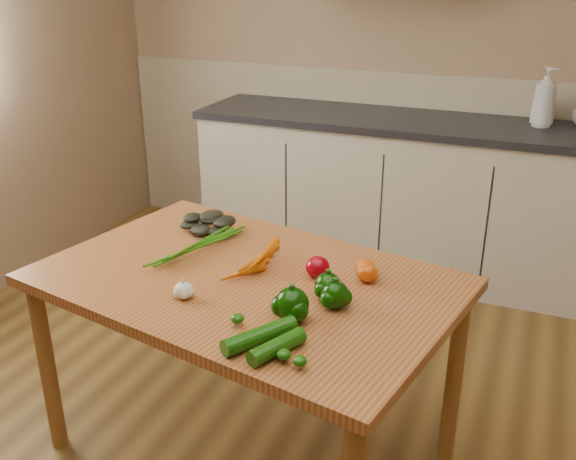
# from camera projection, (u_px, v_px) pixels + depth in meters

# --- Properties ---
(room) EXTENTS (4.04, 5.04, 2.64)m
(room) POSITION_uv_depth(u_px,v_px,m) (260.00, 148.00, 1.70)
(room) COLOR brown
(room) RESTS_ON ground
(counter_run) EXTENTS (2.84, 0.64, 1.14)m
(counter_run) POSITION_uv_depth(u_px,v_px,m) (444.00, 199.00, 3.64)
(counter_run) COLOR #BCB39D
(counter_run) RESTS_ON ground
(table) EXTENTS (1.51, 1.12, 0.73)m
(table) POSITION_uv_depth(u_px,v_px,m) (246.00, 298.00, 2.17)
(table) COLOR #AA6131
(table) RESTS_ON ground
(soap_bottle_a) EXTENTS (0.17, 0.17, 0.31)m
(soap_bottle_a) POSITION_uv_depth(u_px,v_px,m) (545.00, 97.00, 3.32)
(soap_bottle_a) COLOR silver
(soap_bottle_a) RESTS_ON counter_run
(soap_bottle_b) EXTENTS (0.09, 0.09, 0.17)m
(soap_bottle_b) POSITION_uv_depth(u_px,v_px,m) (540.00, 106.00, 3.43)
(soap_bottle_b) COLOR silver
(soap_bottle_b) RESTS_ON counter_run
(carrot_bunch) EXTENTS (0.29, 0.24, 0.07)m
(carrot_bunch) POSITION_uv_depth(u_px,v_px,m) (237.00, 255.00, 2.22)
(carrot_bunch) COLOR #CB5904
(carrot_bunch) RESTS_ON table
(leafy_greens) EXTENTS (0.19, 0.18, 0.10)m
(leafy_greens) POSITION_uv_depth(u_px,v_px,m) (210.00, 219.00, 2.49)
(leafy_greens) COLOR black
(leafy_greens) RESTS_ON table
(garlic_bulb) EXTENTS (0.06, 0.06, 0.05)m
(garlic_bulb) POSITION_uv_depth(u_px,v_px,m) (184.00, 291.00, 2.00)
(garlic_bulb) COLOR white
(garlic_bulb) RESTS_ON table
(pepper_a) EXTENTS (0.08, 0.08, 0.08)m
(pepper_a) POSITION_uv_depth(u_px,v_px,m) (328.00, 286.00, 1.99)
(pepper_a) COLOR #093202
(pepper_a) RESTS_ON table
(pepper_b) EXTENTS (0.09, 0.09, 0.09)m
(pepper_b) POSITION_uv_depth(u_px,v_px,m) (335.00, 295.00, 1.93)
(pepper_b) COLOR #093202
(pepper_b) RESTS_ON table
(pepper_c) EXTENTS (0.10, 0.10, 0.10)m
(pepper_c) POSITION_uv_depth(u_px,v_px,m) (292.00, 304.00, 1.87)
(pepper_c) COLOR #093202
(pepper_c) RESTS_ON table
(tomato_a) EXTENTS (0.08, 0.08, 0.07)m
(tomato_a) POSITION_uv_depth(u_px,v_px,m) (318.00, 267.00, 2.12)
(tomato_a) COLOR #8E020E
(tomato_a) RESTS_ON table
(tomato_b) EXTENTS (0.06, 0.06, 0.06)m
(tomato_b) POSITION_uv_depth(u_px,v_px,m) (366.00, 268.00, 2.14)
(tomato_b) COLOR #D54A05
(tomato_b) RESTS_ON table
(tomato_c) EXTENTS (0.07, 0.07, 0.06)m
(tomato_c) POSITION_uv_depth(u_px,v_px,m) (368.00, 273.00, 2.10)
(tomato_c) COLOR #D54A05
(tomato_c) RESTS_ON table
(zucchini_a) EXTENTS (0.12, 0.18, 0.05)m
(zucchini_a) POSITION_uv_depth(u_px,v_px,m) (277.00, 347.00, 1.71)
(zucchini_a) COLOR #104407
(zucchini_a) RESTS_ON table
(zucchini_b) EXTENTS (0.16, 0.22, 0.05)m
(zucchini_b) POSITION_uv_depth(u_px,v_px,m) (260.00, 336.00, 1.76)
(zucchini_b) COLOR #104407
(zucchini_b) RESTS_ON table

